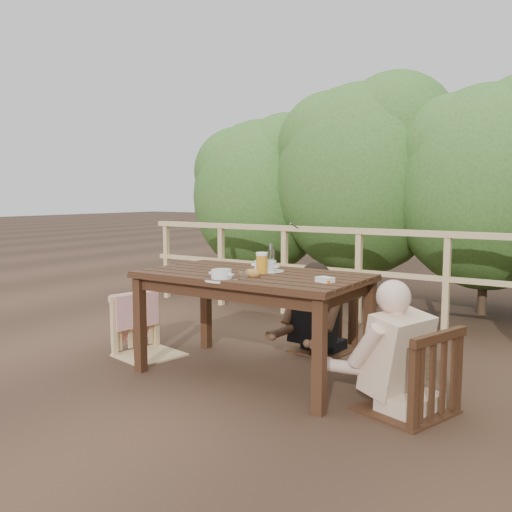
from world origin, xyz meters
The scene contains 16 objects.
ground centered at (0.00, 0.00, 0.00)m, with size 60.00×60.00×0.00m, color #462F20.
table centered at (0.00, 0.00, 0.38)m, with size 1.65×0.93×0.76m, color black.
chair_left centered at (-1.00, -0.07, 0.49)m, with size 0.48×0.48×0.97m, color tan.
chair_far centered at (0.15, 0.88, 0.48)m, with size 0.48×0.48×0.96m, color black.
chair_right centered at (1.19, -0.05, 0.52)m, with size 0.52×0.52×1.04m, color black.
woman centered at (0.15, 0.90, 0.60)m, with size 0.48×0.59×1.20m, color black, non-canonical shape.
diner_right centered at (1.22, -0.05, 0.67)m, with size 0.54×0.67×1.35m, color #CBAA8A, non-canonical shape.
railing centered at (0.00, 2.00, 0.51)m, with size 5.60×0.10×1.01m, color tan.
hedge_row centered at (0.40, 3.20, 1.90)m, with size 6.60×1.60×3.80m, color #325421, non-canonical shape.
soup_near centered at (-0.02, -0.35, 0.80)m, with size 0.24×0.24×0.08m, color white.
soup_far centered at (0.02, 0.14, 0.81)m, with size 0.28×0.28×0.09m, color white.
bread_roll centered at (0.11, -0.16, 0.80)m, with size 0.12×0.09×0.07m, color #B37B35.
beer_glass centered at (0.07, 0.03, 0.85)m, with size 0.09×0.09×0.17m, color orange.
bottle centered at (0.11, 0.09, 0.88)m, with size 0.06×0.06×0.23m, color silver.
tumbler centered at (0.12, -0.28, 0.80)m, with size 0.06×0.06×0.07m, color silver.
butter_tub centered at (0.65, -0.10, 0.79)m, with size 0.11×0.08×0.05m, color white.
Camera 1 is at (2.24, -3.35, 1.35)m, focal length 38.57 mm.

